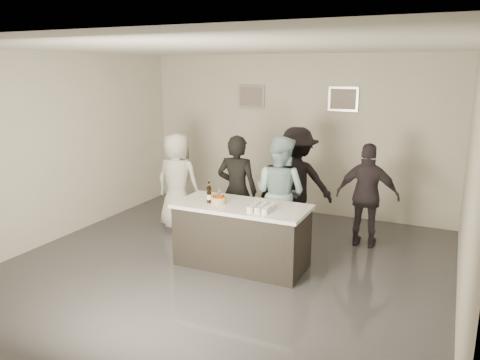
{
  "coord_description": "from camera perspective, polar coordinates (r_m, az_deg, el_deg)",
  "views": [
    {
      "loc": [
        2.8,
        -5.52,
        2.74
      ],
      "look_at": [
        0.0,
        0.5,
        1.15
      ],
      "focal_mm": 35.0,
      "sensor_mm": 36.0,
      "label": 1
    }
  ],
  "objects": [
    {
      "name": "person_guest_left",
      "position": [
        8.19,
        -7.63,
        -0.11
      ],
      "size": [
        0.83,
        0.55,
        1.67
      ],
      "primitive_type": "imported",
      "rotation": [
        0.0,
        0.0,
        3.16
      ],
      "color": "silver",
      "rests_on": "ground"
    },
    {
      "name": "tumbler_cluster",
      "position": [
        6.24,
        2.69,
        -3.33
      ],
      "size": [
        0.3,
        0.4,
        0.08
      ],
      "primitive_type": "cube",
      "color": "orange",
      "rests_on": "bar_counter"
    },
    {
      "name": "floor",
      "position": [
        6.77,
        -1.81,
        -10.42
      ],
      "size": [
        6.0,
        6.0,
        0.0
      ],
      "primitive_type": "plane",
      "color": "#3D3D42",
      "rests_on": "ground"
    },
    {
      "name": "person_main_black",
      "position": [
        7.28,
        -0.37,
        -1.34
      ],
      "size": [
        0.68,
        0.49,
        1.76
      ],
      "primitive_type": "imported",
      "rotation": [
        0.0,
        0.0,
        3.25
      ],
      "color": "black",
      "rests_on": "ground"
    },
    {
      "name": "wall_front",
      "position": [
        3.97,
        -21.96,
        -5.8
      ],
      "size": [
        6.0,
        0.04,
        3.0
      ],
      "primitive_type": "cube",
      "color": "beige",
      "rests_on": "ground"
    },
    {
      "name": "beer_bottle_b",
      "position": [
        6.55,
        -3.79,
        -1.69
      ],
      "size": [
        0.07,
        0.07,
        0.26
      ],
      "primitive_type": "cylinder",
      "color": "black",
      "rests_on": "bar_counter"
    },
    {
      "name": "bar_counter",
      "position": [
        6.63,
        0.21,
        -6.75
      ],
      "size": [
        1.86,
        0.86,
        0.9
      ],
      "primitive_type": "cube",
      "color": "white",
      "rests_on": "ground"
    },
    {
      "name": "candles",
      "position": [
        6.31,
        -2.9,
        -3.47
      ],
      "size": [
        0.24,
        0.08,
        0.01
      ],
      "primitive_type": "cube",
      "color": "pink",
      "rests_on": "bar_counter"
    },
    {
      "name": "wall_left",
      "position": [
        8.1,
        -21.26,
        3.75
      ],
      "size": [
        0.04,
        6.0,
        3.0
      ],
      "primitive_type": "cube",
      "color": "beige",
      "rests_on": "ground"
    },
    {
      "name": "beer_bottle_a",
      "position": [
        6.78,
        -3.82,
        -1.17
      ],
      "size": [
        0.07,
        0.07,
        0.26
      ],
      "primitive_type": "cylinder",
      "color": "black",
      "rests_on": "bar_counter"
    },
    {
      "name": "person_guest_back",
      "position": [
        7.75,
        6.88,
        -0.28
      ],
      "size": [
        1.31,
        0.96,
        1.82
      ],
      "primitive_type": "imported",
      "rotation": [
        0.0,
        0.0,
        3.4
      ],
      "color": "black",
      "rests_on": "ground"
    },
    {
      "name": "picture_left",
      "position": [
        9.28,
        1.41,
        10.14
      ],
      "size": [
        0.54,
        0.04,
        0.44
      ],
      "primitive_type": "cube",
      "color": "#B2B2B7",
      "rests_on": "wall_back"
    },
    {
      "name": "cake",
      "position": [
        6.56,
        -2.62,
        -2.5
      ],
      "size": [
        0.21,
        0.21,
        0.08
      ],
      "primitive_type": "cylinder",
      "color": "orange",
      "rests_on": "bar_counter"
    },
    {
      "name": "ceiling",
      "position": [
        6.19,
        -2.03,
        15.86
      ],
      "size": [
        6.0,
        6.0,
        0.0
      ],
      "primitive_type": "plane",
      "rotation": [
        3.14,
        0.0,
        0.0
      ],
      "color": "white"
    },
    {
      "name": "person_guest_right",
      "position": [
        7.5,
        15.27,
        -1.85
      ],
      "size": [
        0.98,
        0.44,
        1.64
      ],
      "primitive_type": "imported",
      "rotation": [
        0.0,
        0.0,
        3.18
      ],
      "color": "#2D272E",
      "rests_on": "ground"
    },
    {
      "name": "person_main_blue",
      "position": [
        7.16,
        4.88,
        -1.6
      ],
      "size": [
        0.99,
        0.85,
        1.77
      ],
      "primitive_type": "imported",
      "rotation": [
        0.0,
        0.0,
        2.91
      ],
      "color": "#98BEC7",
      "rests_on": "ground"
    },
    {
      "name": "picture_right",
      "position": [
        8.72,
        12.48,
        9.61
      ],
      "size": [
        0.54,
        0.04,
        0.44
      ],
      "primitive_type": "cube",
      "color": "#B2B2B7",
      "rests_on": "wall_back"
    },
    {
      "name": "wall_back",
      "position": [
        9.05,
        6.71,
        5.51
      ],
      "size": [
        6.0,
        0.04,
        3.0
      ],
      "primitive_type": "cube",
      "color": "beige",
      "rests_on": "ground"
    },
    {
      "name": "wall_right",
      "position": [
        5.66,
        26.32,
        -0.62
      ],
      "size": [
        0.04,
        6.0,
        3.0
      ],
      "primitive_type": "cube",
      "color": "beige",
      "rests_on": "ground"
    }
  ]
}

